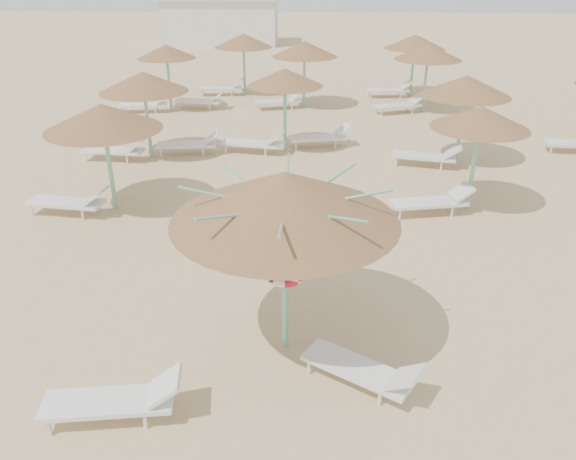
{
  "coord_description": "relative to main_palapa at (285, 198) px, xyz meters",
  "views": [
    {
      "loc": [
        0.41,
        -7.71,
        5.88
      ],
      "look_at": [
        0.07,
        1.59,
        1.3
      ],
      "focal_mm": 35.0,
      "sensor_mm": 36.0,
      "label": 1
    }
  ],
  "objects": [
    {
      "name": "palapa_field",
      "position": [
        1.73,
        11.92,
        -0.38
      ],
      "size": [
        19.21,
        16.41,
        2.71
      ],
      "color": "#6EBF9D",
      "rests_on": "ground"
    },
    {
      "name": "main_palapa",
      "position": [
        0.0,
        0.0,
        0.0
      ],
      "size": [
        3.44,
        3.44,
        3.09
      ],
      "color": "#6EBF9D",
      "rests_on": "ground"
    },
    {
      "name": "lounger_main_a",
      "position": [
        -2.26,
        -1.72,
        -2.35
      ],
      "size": [
        1.99,
        0.82,
        0.7
      ],
      "rotation": [
        0.0,
        0.0,
        0.13
      ],
      "color": "silver",
      "rests_on": "ground"
    },
    {
      "name": "ground",
      "position": [
        -0.09,
        0.15,
        -2.68
      ],
      "size": [
        120.0,
        120.0,
        0.0
      ],
      "primitive_type": "plane",
      "color": "tan",
      "rests_on": "ground"
    },
    {
      "name": "lounger_main_b",
      "position": [
        1.23,
        -0.96,
        -2.37
      ],
      "size": [
        1.84,
        1.44,
        0.67
      ],
      "rotation": [
        0.0,
        0.0,
        -0.57
      ],
      "color": "silver",
      "rests_on": "ground"
    },
    {
      "name": "service_hut",
      "position": [
        -6.09,
        35.15,
        -1.04
      ],
      "size": [
        8.4,
        4.4,
        3.25
      ],
      "color": "silver",
      "rests_on": "ground"
    }
  ]
}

